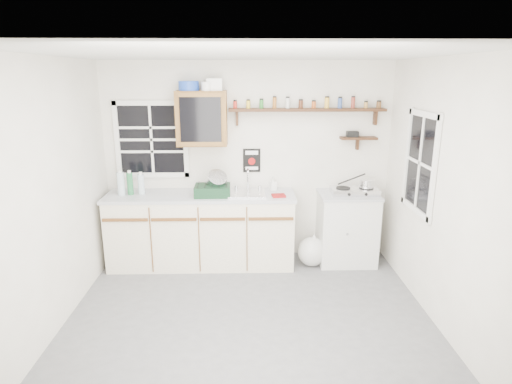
# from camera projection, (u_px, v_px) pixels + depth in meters

# --- Properties ---
(room) EXTENTS (3.64, 3.24, 2.54)m
(room) POSITION_uv_depth(u_px,v_px,m) (249.00, 197.00, 3.90)
(room) COLOR #545456
(room) RESTS_ON ground
(main_cabinet) EXTENTS (2.31, 0.63, 0.92)m
(main_cabinet) POSITION_uv_depth(u_px,v_px,m) (202.00, 229.00, 5.35)
(main_cabinet) COLOR beige
(main_cabinet) RESTS_ON floor
(right_cabinet) EXTENTS (0.73, 0.57, 0.91)m
(right_cabinet) POSITION_uv_depth(u_px,v_px,m) (347.00, 228.00, 5.42)
(right_cabinet) COLOR silver
(right_cabinet) RESTS_ON floor
(sink) EXTENTS (0.52, 0.44, 0.29)m
(sink) POSITION_uv_depth(u_px,v_px,m) (244.00, 193.00, 5.25)
(sink) COLOR silver
(sink) RESTS_ON main_cabinet
(upper_cabinet) EXTENTS (0.60, 0.32, 0.65)m
(upper_cabinet) POSITION_uv_depth(u_px,v_px,m) (202.00, 118.00, 5.13)
(upper_cabinet) COLOR brown
(upper_cabinet) RESTS_ON wall_back
(upper_cabinet_clutter) EXTENTS (0.51, 0.24, 0.14)m
(upper_cabinet_clutter) POSITION_uv_depth(u_px,v_px,m) (199.00, 85.00, 5.03)
(upper_cabinet_clutter) COLOR #1B41B4
(upper_cabinet_clutter) RESTS_ON upper_cabinet
(spice_shelf) EXTENTS (1.91, 0.18, 0.35)m
(spice_shelf) POSITION_uv_depth(u_px,v_px,m) (308.00, 109.00, 5.20)
(spice_shelf) COLOR #331E0E
(spice_shelf) RESTS_ON wall_back
(secondary_shelf) EXTENTS (0.45, 0.16, 0.24)m
(secondary_shelf) POSITION_uv_depth(u_px,v_px,m) (357.00, 138.00, 5.32)
(secondary_shelf) COLOR #331E0E
(secondary_shelf) RESTS_ON wall_back
(warning_sign) EXTENTS (0.22, 0.02, 0.30)m
(warning_sign) POSITION_uv_depth(u_px,v_px,m) (252.00, 160.00, 5.43)
(warning_sign) COLOR black
(warning_sign) RESTS_ON wall_back
(window_back) EXTENTS (0.93, 0.03, 0.98)m
(window_back) POSITION_uv_depth(u_px,v_px,m) (152.00, 140.00, 5.33)
(window_back) COLOR black
(window_back) RESTS_ON wall_back
(window_right) EXTENTS (0.03, 0.78, 1.08)m
(window_right) POSITION_uv_depth(u_px,v_px,m) (420.00, 163.00, 4.42)
(window_right) COLOR black
(window_right) RESTS_ON wall_back
(water_bottles) EXTENTS (0.32, 0.12, 0.31)m
(water_bottles) POSITION_uv_depth(u_px,v_px,m) (130.00, 184.00, 5.18)
(water_bottles) COLOR silver
(water_bottles) RESTS_ON main_cabinet
(dish_rack) EXTENTS (0.43, 0.33, 0.32)m
(dish_rack) POSITION_uv_depth(u_px,v_px,m) (214.00, 187.00, 5.15)
(dish_rack) COLOR black
(dish_rack) RESTS_ON main_cabinet
(soap_bottle) EXTENTS (0.10, 0.10, 0.17)m
(soap_bottle) POSITION_uv_depth(u_px,v_px,m) (273.00, 184.00, 5.39)
(soap_bottle) COLOR white
(soap_bottle) RESTS_ON main_cabinet
(rag) EXTENTS (0.17, 0.15, 0.02)m
(rag) POSITION_uv_depth(u_px,v_px,m) (279.00, 196.00, 5.13)
(rag) COLOR maroon
(rag) RESTS_ON main_cabinet
(hotplate) EXTENTS (0.58, 0.32, 0.08)m
(hotplate) POSITION_uv_depth(u_px,v_px,m) (355.00, 191.00, 5.27)
(hotplate) COLOR silver
(hotplate) RESTS_ON right_cabinet
(saucepan) EXTENTS (0.42, 0.22, 0.18)m
(saucepan) POSITION_uv_depth(u_px,v_px,m) (366.00, 184.00, 5.26)
(saucepan) COLOR silver
(saucepan) RESTS_ON hotplate
(trash_bag) EXTENTS (0.39, 0.35, 0.44)m
(trash_bag) POSITION_uv_depth(u_px,v_px,m) (312.00, 251.00, 5.37)
(trash_bag) COLOR silver
(trash_bag) RESTS_ON floor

